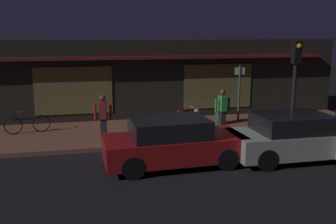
{
  "coord_description": "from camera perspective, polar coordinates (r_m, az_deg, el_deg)",
  "views": [
    {
      "loc": [
        -2.72,
        -10.93,
        3.77
      ],
      "look_at": [
        0.28,
        2.4,
        0.95
      ],
      "focal_mm": 39.7,
      "sensor_mm": 36.0,
      "label": 1
    }
  ],
  "objects": [
    {
      "name": "storefront_building",
      "position": [
        17.64,
        -3.74,
        5.24
      ],
      "size": [
        18.0,
        3.3,
        3.6
      ],
      "color": "black",
      "rests_on": "ground_plane"
    },
    {
      "name": "parked_car_near",
      "position": [
        10.9,
        0.72,
        -4.68
      ],
      "size": [
        4.16,
        1.9,
        1.42
      ],
      "color": "black",
      "rests_on": "ground_plane"
    },
    {
      "name": "sidewalk_slab",
      "position": [
        14.67,
        -1.58,
        -2.93
      ],
      "size": [
        18.0,
        4.0,
        0.15
      ],
      "primitive_type": "cube",
      "color": "brown",
      "rests_on": "ground_plane"
    },
    {
      "name": "traffic_light_pole",
      "position": [
        12.58,
        18.9,
        5.14
      ],
      "size": [
        0.24,
        0.33,
        3.6
      ],
      "color": "black",
      "rests_on": "ground_plane"
    },
    {
      "name": "trash_bin",
      "position": [
        15.55,
        8.06,
        -0.14
      ],
      "size": [
        0.48,
        0.48,
        0.93
      ],
      "color": "#2D4C33",
      "rests_on": "sidewalk_slab"
    },
    {
      "name": "sign_post",
      "position": [
        16.14,
        10.87,
        3.41
      ],
      "size": [
        0.44,
        0.09,
        2.4
      ],
      "color": "#47474C",
      "rests_on": "sidewalk_slab"
    },
    {
      "name": "motorcycle",
      "position": [
        14.18,
        1.72,
        -1.06
      ],
      "size": [
        1.7,
        0.55,
        0.97
      ],
      "color": "black",
      "rests_on": "sidewalk_slab"
    },
    {
      "name": "bicycle_parked",
      "position": [
        14.96,
        -20.79,
        -1.71
      ],
      "size": [
        1.64,
        0.43,
        0.91
      ],
      "color": "black",
      "rests_on": "sidewalk_slab"
    },
    {
      "name": "ground_plane",
      "position": [
        11.88,
        1.24,
        -6.85
      ],
      "size": [
        60.0,
        60.0,
        0.0
      ],
      "primitive_type": "plane",
      "color": "black"
    },
    {
      "name": "person_bystander",
      "position": [
        14.06,
        8.33,
        0.29
      ],
      "size": [
        0.61,
        0.39,
        1.67
      ],
      "color": "#28232D",
      "rests_on": "sidewalk_slab"
    },
    {
      "name": "parked_car_far",
      "position": [
        12.11,
        18.84,
        -3.64
      ],
      "size": [
        4.11,
        1.8,
        1.42
      ],
      "color": "black",
      "rests_on": "ground_plane"
    },
    {
      "name": "person_photographer",
      "position": [
        12.82,
        -9.91,
        -0.86
      ],
      "size": [
        0.62,
        0.4,
        1.67
      ],
      "color": "#28232D",
      "rests_on": "sidewalk_slab"
    }
  ]
}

